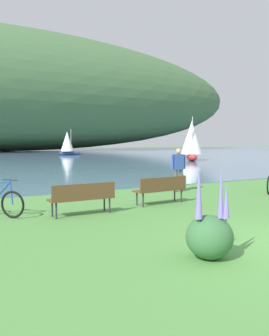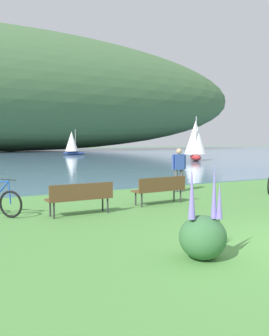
{
  "view_description": "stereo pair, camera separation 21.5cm",
  "coord_description": "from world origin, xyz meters",
  "px_view_note": "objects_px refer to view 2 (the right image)",
  "views": [
    {
      "loc": [
        -6.4,
        -4.22,
        2.02
      ],
      "look_at": [
        0.23,
        7.56,
        1.0
      ],
      "focal_mm": 39.07,
      "sensor_mm": 36.0,
      "label": 1
    },
    {
      "loc": [
        -6.22,
        -4.32,
        2.02
      ],
      "look_at": [
        0.23,
        7.56,
        1.0
      ],
      "focal_mm": 39.07,
      "sensor_mm": 36.0,
      "label": 2
    }
  ],
  "objects_px": {
    "person_at_shoreline": "(179,167)",
    "sailboat_mid_bay": "(196,140)",
    "sailboat_toward_hillside": "(72,143)",
    "park_bench_further_along": "(160,188)",
    "park_bench_near_camera": "(80,196)"
  },
  "relations": [
    {
      "from": "park_bench_further_along",
      "to": "sailboat_toward_hillside",
      "type": "xyz_separation_m",
      "value": [
        10.11,
        38.27,
        1.17
      ]
    },
    {
      "from": "sailboat_mid_bay",
      "to": "sailboat_toward_hillside",
      "type": "relative_size",
      "value": 1.23
    },
    {
      "from": "park_bench_further_along",
      "to": "sailboat_toward_hillside",
      "type": "height_order",
      "value": "sailboat_toward_hillside"
    },
    {
      "from": "park_bench_further_along",
      "to": "person_at_shoreline",
      "type": "xyz_separation_m",
      "value": [
        2.18,
        2.06,
        0.46
      ]
    },
    {
      "from": "person_at_shoreline",
      "to": "sailboat_mid_bay",
      "type": "distance_m",
      "value": 22.3
    },
    {
      "from": "park_bench_near_camera",
      "to": "park_bench_further_along",
      "type": "height_order",
      "value": "same"
    },
    {
      "from": "park_bench_near_camera",
      "to": "sailboat_mid_bay",
      "type": "bearing_deg",
      "value": 45.67
    },
    {
      "from": "park_bench_near_camera",
      "to": "person_at_shoreline",
      "type": "relative_size",
      "value": 1.06
    },
    {
      "from": "person_at_shoreline",
      "to": "sailboat_toward_hillside",
      "type": "relative_size",
      "value": 0.49
    },
    {
      "from": "sailboat_mid_bay",
      "to": "park_bench_further_along",
      "type": "bearing_deg",
      "value": -130.41
    },
    {
      "from": "person_at_shoreline",
      "to": "sailboat_mid_bay",
      "type": "relative_size",
      "value": 0.4
    },
    {
      "from": "sailboat_mid_bay",
      "to": "park_bench_near_camera",
      "type": "bearing_deg",
      "value": -134.33
    },
    {
      "from": "park_bench_further_along",
      "to": "sailboat_toward_hillside",
      "type": "bearing_deg",
      "value": 75.2
    },
    {
      "from": "person_at_shoreline",
      "to": "park_bench_near_camera",
      "type": "bearing_deg",
      "value": -153.69
    },
    {
      "from": "park_bench_near_camera",
      "to": "sailboat_toward_hillside",
      "type": "height_order",
      "value": "sailboat_toward_hillside"
    }
  ]
}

